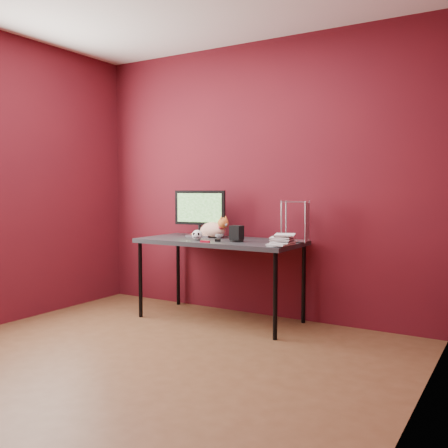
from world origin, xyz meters
The scene contains 11 objects.
room centered at (0.00, 0.00, 1.45)m, with size 3.52×3.52×2.61m.
desk centered at (-0.15, 1.37, 0.70)m, with size 1.50×0.70×0.75m.
monitor centered at (-0.46, 1.50, 1.00)m, with size 0.51×0.21×0.45m.
cat centered at (-0.30, 1.50, 0.83)m, with size 0.46×0.26×0.22m.
skull_mug centered at (-0.28, 1.19, 0.80)m, with size 0.10×0.10×0.09m.
speaker centered at (0.08, 1.27, 0.82)m, with size 0.12×0.12×0.14m.
book_stack centered at (0.48, 1.19, 1.30)m, with size 0.23×0.26×1.10m.
wire_rack centered at (0.52, 1.54, 0.93)m, with size 0.24×0.21×0.36m.
pocket_knife centered at (-0.13, 1.08, 0.76)m, with size 0.09×0.02×0.02m, color #A90D23.
black_gadget centered at (-0.07, 1.20, 0.76)m, with size 0.05×0.03×0.02m, color black.
washer centered at (-0.31, 1.09, 0.75)m, with size 0.04×0.04×0.00m, color #B5B5BA.
Camera 1 is at (2.23, -2.51, 1.21)m, focal length 40.00 mm.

